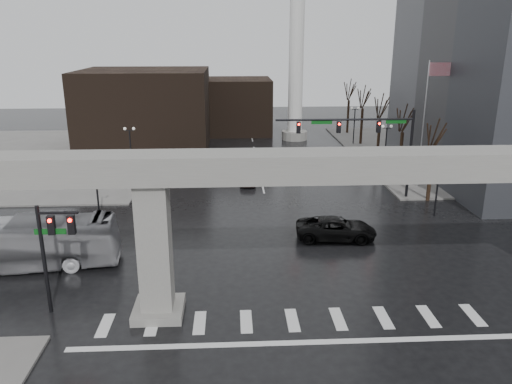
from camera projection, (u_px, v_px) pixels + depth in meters
ground at (290, 310)px, 26.83m from camera, size 160.00×160.00×0.00m
sidewalk_ne at (463, 153)px, 62.38m from camera, size 28.00×36.00×0.15m
sidewalk_nw at (40, 158)px, 59.83m from camera, size 28.00×36.00×0.15m
elevated_guideway at (318, 188)px, 24.83m from camera, size 48.00×2.60×8.70m
building_far_left at (146, 109)px, 64.66m from camera, size 16.00×14.00×10.00m
building_far_mid at (237, 106)px, 75.07m from camera, size 10.00×10.00×8.00m
smokestack at (297, 42)px, 66.95m from camera, size 3.60×3.60×30.00m
signal_mast_arm at (369, 135)px, 43.44m from camera, size 12.12×0.43×8.00m
signal_left_pole at (52, 241)px, 25.48m from camera, size 2.30×0.30×6.00m
flagpole_assembly at (428, 110)px, 46.28m from camera, size 2.06×0.12×12.00m
lamp_right_0 at (439, 175)px, 39.79m from camera, size 1.22×0.32×5.11m
lamp_right_1 at (386, 140)px, 53.13m from camera, size 1.22×0.32×5.11m
lamp_right_2 at (355, 119)px, 66.47m from camera, size 1.22×0.32×5.11m
lamp_left_0 at (96, 180)px, 38.46m from camera, size 1.22×0.32×5.11m
lamp_left_1 at (130, 143)px, 51.80m from camera, size 1.22×0.32×5.11m
lamp_left_2 at (150, 121)px, 65.14m from camera, size 1.22×0.32×5.11m
tree_right_0 at (431, 170)px, 43.87m from camera, size 1.09×1.58×7.50m
tree_right_1 at (401, 150)px, 51.48m from camera, size 1.09×1.61×7.67m
tree_right_2 at (379, 134)px, 59.08m from camera, size 1.10×1.63×7.85m
tree_right_3 at (362, 123)px, 66.68m from camera, size 1.11×1.66×8.02m
tree_right_4 at (348, 113)px, 74.28m from camera, size 1.12×1.69×8.19m
pickup_truck at (336, 228)px, 36.00m from camera, size 6.00×3.21×1.60m
city_bus at (21, 243)px, 31.26m from camera, size 12.18×3.93×3.33m
far_car at (248, 177)px, 49.49m from camera, size 1.87×3.96×1.31m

